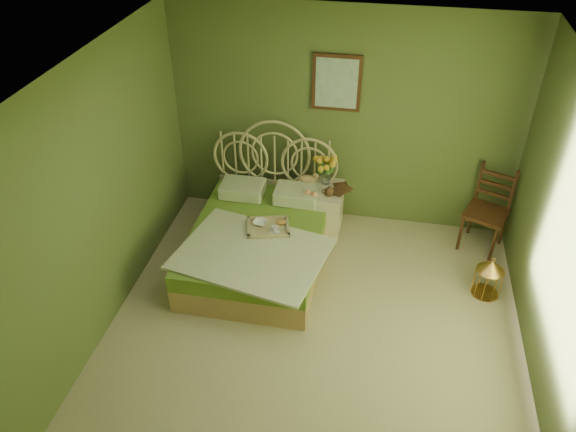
% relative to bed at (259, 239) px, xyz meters
% --- Properties ---
extents(floor, '(4.50, 4.50, 0.00)m').
position_rel_bed_xyz_m(floor, '(0.77, -1.17, -0.29)').
color(floor, tan).
rests_on(floor, ground).
extents(ceiling, '(4.50, 4.50, 0.00)m').
position_rel_bed_xyz_m(ceiling, '(0.77, -1.17, 2.31)').
color(ceiling, silver).
rests_on(ceiling, wall_back).
extents(wall_back, '(4.00, 0.00, 4.00)m').
position_rel_bed_xyz_m(wall_back, '(0.77, 1.08, 1.01)').
color(wall_back, '#506234').
rests_on(wall_back, floor).
extents(wall_left, '(0.00, 4.50, 4.50)m').
position_rel_bed_xyz_m(wall_left, '(-1.23, -1.17, 1.01)').
color(wall_left, '#506234').
rests_on(wall_left, floor).
extents(wall_right, '(0.00, 4.50, 4.50)m').
position_rel_bed_xyz_m(wall_right, '(2.77, -1.17, 1.01)').
color(wall_right, '#506234').
rests_on(wall_right, floor).
extents(wall_art, '(0.54, 0.04, 0.64)m').
position_rel_bed_xyz_m(wall_art, '(0.67, 1.05, 1.46)').
color(wall_art, '#3E2711').
rests_on(wall_art, wall_back).
extents(bed, '(1.66, 2.10, 1.30)m').
position_rel_bed_xyz_m(bed, '(0.00, 0.00, 0.00)').
color(bed, tan).
rests_on(bed, floor).
extents(nightstand, '(0.54, 0.54, 1.03)m').
position_rel_bed_xyz_m(nightstand, '(0.58, 0.70, 0.08)').
color(nightstand, beige).
rests_on(nightstand, floor).
extents(chair, '(0.57, 0.57, 0.99)m').
position_rel_bed_xyz_m(chair, '(2.47, 0.81, 0.26)').
color(chair, '#3E2711').
rests_on(chair, floor).
extents(birdcage, '(0.29, 0.29, 0.43)m').
position_rel_bed_xyz_m(birdcage, '(2.47, -0.09, -0.08)').
color(birdcage, '#C4883E').
rests_on(birdcage, floor).
extents(book_lower, '(0.23, 0.26, 0.02)m').
position_rel_bed_xyz_m(book_lower, '(0.75, 0.70, 0.32)').
color(book_lower, '#381E0F').
rests_on(book_lower, nightstand).
extents(book_upper, '(0.29, 0.30, 0.02)m').
position_rel_bed_xyz_m(book_upper, '(0.75, 0.70, 0.34)').
color(book_upper, '#472819').
rests_on(book_upper, nightstand).
extents(cereal_bowl, '(0.18, 0.18, 0.04)m').
position_rel_bed_xyz_m(cereal_bowl, '(0.02, 0.00, 0.23)').
color(cereal_bowl, white).
rests_on(cereal_bowl, bed).
extents(coffee_cup, '(0.08, 0.08, 0.07)m').
position_rel_bed_xyz_m(coffee_cup, '(0.20, -0.11, 0.25)').
color(coffee_cup, white).
rests_on(coffee_cup, bed).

